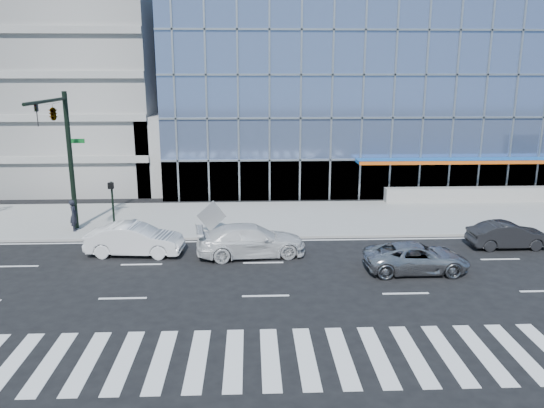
{
  "coord_description": "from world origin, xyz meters",
  "views": [
    {
      "loc": [
        -0.59,
        -24.79,
        9.26
      ],
      "look_at": [
        0.56,
        3.0,
        2.25
      ],
      "focal_mm": 35.0,
      "sensor_mm": 36.0,
      "label": 1
    }
  ],
  "objects_px": {
    "dark_sedan": "(508,235)",
    "pedestrian": "(74,215)",
    "silver_suv": "(416,258)",
    "white_sedan": "(135,240)",
    "ped_signal_post": "(112,199)",
    "tilted_panel": "(212,216)",
    "traffic_signal": "(59,129)",
    "white_suv": "(251,240)"
  },
  "relations": [
    {
      "from": "white_sedan",
      "to": "dark_sedan",
      "type": "height_order",
      "value": "white_sedan"
    },
    {
      "from": "silver_suv",
      "to": "dark_sedan",
      "type": "height_order",
      "value": "dark_sedan"
    },
    {
      "from": "white_sedan",
      "to": "tilted_panel",
      "type": "xyz_separation_m",
      "value": [
        3.72,
        3.48,
        0.25
      ]
    },
    {
      "from": "traffic_signal",
      "to": "tilted_panel",
      "type": "bearing_deg",
      "value": 3.04
    },
    {
      "from": "white_sedan",
      "to": "silver_suv",
      "type": "bearing_deg",
      "value": -97.07
    },
    {
      "from": "pedestrian",
      "to": "dark_sedan",
      "type": "bearing_deg",
      "value": -109.11
    },
    {
      "from": "silver_suv",
      "to": "white_sedan",
      "type": "bearing_deg",
      "value": 77.78
    },
    {
      "from": "white_suv",
      "to": "pedestrian",
      "type": "bearing_deg",
      "value": 59.74
    },
    {
      "from": "traffic_signal",
      "to": "ped_signal_post",
      "type": "bearing_deg",
      "value": 8.52
    },
    {
      "from": "white_sedan",
      "to": "dark_sedan",
      "type": "relative_size",
      "value": 1.16
    },
    {
      "from": "dark_sedan",
      "to": "tilted_panel",
      "type": "distance_m",
      "value": 16.42
    },
    {
      "from": "tilted_panel",
      "to": "dark_sedan",
      "type": "bearing_deg",
      "value": -34.88
    },
    {
      "from": "white_suv",
      "to": "ped_signal_post",
      "type": "bearing_deg",
      "value": 56.72
    },
    {
      "from": "ped_signal_post",
      "to": "pedestrian",
      "type": "height_order",
      "value": "ped_signal_post"
    },
    {
      "from": "silver_suv",
      "to": "pedestrian",
      "type": "bearing_deg",
      "value": 69.05
    },
    {
      "from": "dark_sedan",
      "to": "pedestrian",
      "type": "relative_size",
      "value": 2.29
    },
    {
      "from": "silver_suv",
      "to": "pedestrian",
      "type": "distance_m",
      "value": 19.41
    },
    {
      "from": "silver_suv",
      "to": "white_sedan",
      "type": "xyz_separation_m",
      "value": [
        -13.82,
        2.95,
        0.13
      ]
    },
    {
      "from": "traffic_signal",
      "to": "silver_suv",
      "type": "height_order",
      "value": "traffic_signal"
    },
    {
      "from": "white_suv",
      "to": "tilted_panel",
      "type": "distance_m",
      "value": 4.5
    },
    {
      "from": "white_sedan",
      "to": "tilted_panel",
      "type": "bearing_deg",
      "value": -41.9
    },
    {
      "from": "white_suv",
      "to": "tilted_panel",
      "type": "xyz_separation_m",
      "value": [
        -2.28,
        3.87,
        0.25
      ]
    },
    {
      "from": "ped_signal_post",
      "to": "white_sedan",
      "type": "height_order",
      "value": "ped_signal_post"
    },
    {
      "from": "white_suv",
      "to": "white_sedan",
      "type": "xyz_separation_m",
      "value": [
        -6.0,
        0.39,
        -0.0
      ]
    },
    {
      "from": "traffic_signal",
      "to": "ped_signal_post",
      "type": "distance_m",
      "value": 4.75
    },
    {
      "from": "dark_sedan",
      "to": "pedestrian",
      "type": "bearing_deg",
      "value": 80.87
    },
    {
      "from": "dark_sedan",
      "to": "ped_signal_post",
      "type": "bearing_deg",
      "value": 81.25
    },
    {
      "from": "pedestrian",
      "to": "tilted_panel",
      "type": "distance_m",
      "value": 8.06
    },
    {
      "from": "dark_sedan",
      "to": "pedestrian",
      "type": "height_order",
      "value": "pedestrian"
    },
    {
      "from": "dark_sedan",
      "to": "tilted_panel",
      "type": "bearing_deg",
      "value": 78.24
    },
    {
      "from": "traffic_signal",
      "to": "white_suv",
      "type": "distance_m",
      "value": 12.2
    },
    {
      "from": "pedestrian",
      "to": "tilted_panel",
      "type": "bearing_deg",
      "value": -103.75
    },
    {
      "from": "traffic_signal",
      "to": "white_sedan",
      "type": "relative_size",
      "value": 1.63
    },
    {
      "from": "silver_suv",
      "to": "white_sedan",
      "type": "distance_m",
      "value": 14.13
    },
    {
      "from": "white_suv",
      "to": "dark_sedan",
      "type": "xyz_separation_m",
      "value": [
        13.82,
        0.67,
        -0.12
      ]
    },
    {
      "from": "dark_sedan",
      "to": "white_sedan",
      "type": "bearing_deg",
      "value": 90.29
    },
    {
      "from": "traffic_signal",
      "to": "silver_suv",
      "type": "xyz_separation_m",
      "value": [
        18.22,
        -6.0,
        -5.48
      ]
    },
    {
      "from": "ped_signal_post",
      "to": "pedestrian",
      "type": "xyz_separation_m",
      "value": [
        -2.42,
        0.51,
        -1.07
      ]
    },
    {
      "from": "traffic_signal",
      "to": "white_sedan",
      "type": "height_order",
      "value": "traffic_signal"
    },
    {
      "from": "ped_signal_post",
      "to": "white_sedan",
      "type": "bearing_deg",
      "value": -60.89
    },
    {
      "from": "silver_suv",
      "to": "dark_sedan",
      "type": "bearing_deg",
      "value": -61.89
    },
    {
      "from": "white_suv",
      "to": "silver_suv",
      "type": "bearing_deg",
      "value": -115.67
    }
  ]
}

